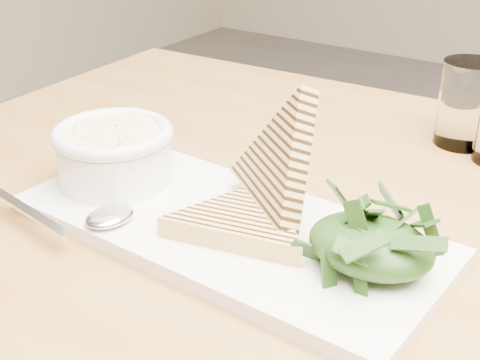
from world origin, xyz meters
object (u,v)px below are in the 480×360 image
Objects in this scene: table_top at (403,269)px; glass_near at (467,104)px; soup_bowl at (115,160)px; platter at (228,229)px.

glass_near is at bearing 97.68° from table_top.
soup_bowl is at bearing -127.30° from glass_near.
platter is 3.49× the size of soup_bowl.
table_top is at bearing -82.32° from glass_near.
platter is at bearing -108.04° from glass_near.
glass_near reaches higher than soup_bowl.
soup_bowl is at bearing 178.09° from platter.
soup_bowl is (-0.14, 0.00, 0.03)m from platter.
table_top is 12.05× the size of glass_near.
glass_near is at bearing 71.96° from platter.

